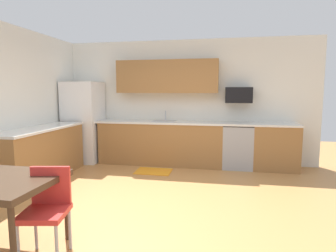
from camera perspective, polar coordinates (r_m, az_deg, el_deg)
ground_plane at (r=4.08m, az=-2.79°, el=-15.82°), size 12.00×12.00×0.00m
wall_back at (r=6.37m, az=2.84°, el=4.89°), size 5.80×0.10×2.70m
cabinet_run_back at (r=6.20m, az=-1.49°, el=-3.54°), size 2.67×0.60×0.90m
cabinet_run_back_right at (r=6.15m, az=20.73°, el=-4.08°), size 0.88×0.60×0.90m
cabinet_run_left at (r=5.60m, az=-24.32°, el=-5.30°), size 0.60×2.00×0.90m
countertop_back at (r=6.05m, az=2.35°, el=0.71°), size 4.80×0.64×0.04m
countertop_left at (r=5.52m, az=-24.57°, el=-0.52°), size 0.64×2.00×0.04m
upper_cabinets_back at (r=6.21m, az=-0.20°, el=9.93°), size 2.20×0.34×0.70m
refrigerator at (r=6.67m, az=-16.63°, el=0.77°), size 0.76×0.70×1.79m
oven_range at (r=6.06m, az=13.79°, el=-3.93°), size 0.60×0.60×0.91m
microwave at (r=6.06m, az=14.04°, el=6.07°), size 0.54×0.36×0.32m
sink_basin at (r=6.12m, az=-0.83°, el=0.40°), size 0.48×0.40×0.14m
sink_faucet at (r=6.28m, az=-0.50°, el=2.04°), size 0.02×0.02×0.24m
chair_near_table at (r=3.02m, az=-23.18°, el=-14.40°), size 0.47×0.47×0.85m
floor_mat at (r=5.68m, az=-2.94°, el=-9.11°), size 0.70×0.50×0.01m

